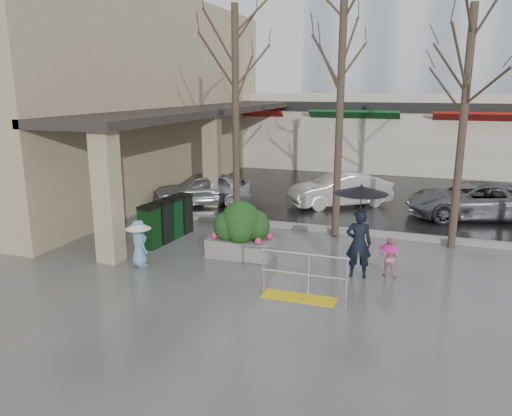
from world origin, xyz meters
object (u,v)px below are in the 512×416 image
Objects in this scene: child_pink at (389,254)px; car_c at (474,200)px; car_a at (202,189)px; news_boxes at (167,220)px; tree_west at (235,64)px; woman at (360,222)px; planter at (241,230)px; tree_mideast at (468,69)px; tree_midwest at (342,56)px; handrail at (302,282)px; child_blue at (139,239)px; car_b at (340,190)px.

car_c is at bearing -100.85° from child_pink.
news_boxes is at bearing -18.77° from car_a.
tree_west reaches higher than woman.
planter reaches higher than car_a.
tree_west is 1.05× the size of tree_mideast.
tree_midwest reaches higher than tree_mideast.
handrail is 7.28m from tree_mideast.
car_c reaches higher than child_blue.
planter is 0.38× the size of car_c.
tree_west reaches higher than news_boxes.
woman is at bearing -8.57° from planter.
planter is at bearing -110.11° from child_blue.
news_boxes is (-6.42, 0.85, 0.06)m from child_pink.
news_boxes is 7.21m from car_b.
woman is 0.50× the size of car_c.
car_c is (3.00, 6.81, -0.74)m from woman.
woman reaches higher than child_blue.
child_blue is at bearing -58.98° from car_b.
handrail reaches higher than child_pink.
tree_west reaches higher than child_pink.
car_b is at bearing 94.66° from handrail.
handrail is 0.29× the size of tree_mideast.
car_b is (-0.55, 3.96, -4.60)m from tree_midwest.
car_b is (-0.71, 8.76, 0.25)m from handrail.
car_b reaches higher than handrail.
planter reaches higher than car_c.
tree_midwest is 7.33× the size of child_pink.
car_b is at bearing 56.28° from tree_west.
child_blue is (-4.36, 0.61, 0.33)m from handrail.
woman is at bearing 19.31° from car_a.
handrail is 6.83m from tree_midwest.
tree_midwest is 3.16× the size of news_boxes.
car_b is at bearing -86.30° from woman.
woman reaches higher than child_pink.
child_pink is at bearing -166.37° from woman.
tree_midwest is at bearing 28.73° from news_boxes.
car_b is (2.65, 3.96, -4.45)m from tree_west.
tree_midwest is at bearing 35.58° from car_a.
tree_west reaches higher than child_blue.
car_c is at bearing 66.48° from car_a.
handrail is at bearing -24.97° from news_boxes.
planter reaches higher than child_pink.
tree_west is 6.14m from child_blue.
child_blue is at bearing -150.82° from tree_mideast.
child_pink is 9.06m from car_a.
woman is at bearing -36.09° from tree_west.
child_pink is at bearing 50.08° from handrail.
car_b is at bearing -62.27° from child_pink.
child_pink is at bearing -57.64° from tree_midwest.
planter is (2.17, 1.52, 0.02)m from child_blue.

